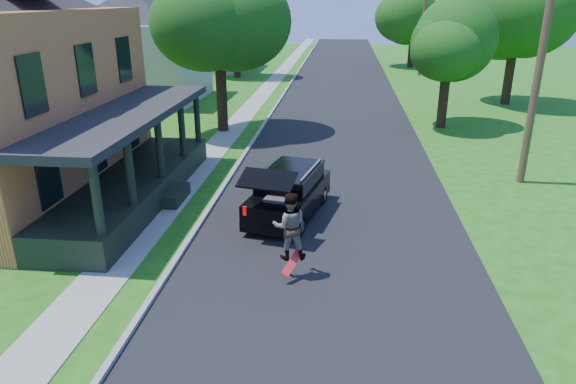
# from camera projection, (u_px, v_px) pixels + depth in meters

# --- Properties ---
(ground) EXTENTS (140.00, 140.00, 0.00)m
(ground) POSITION_uv_depth(u_px,v_px,m) (327.00, 310.00, 11.50)
(ground) COLOR #1E5911
(ground) RESTS_ON ground
(street) EXTENTS (8.00, 120.00, 0.02)m
(street) POSITION_uv_depth(u_px,v_px,m) (339.00, 117.00, 30.09)
(street) COLOR black
(street) RESTS_ON ground
(curb) EXTENTS (0.15, 120.00, 0.12)m
(curb) POSITION_uv_depth(u_px,v_px,m) (271.00, 115.00, 30.49)
(curb) COLOR gray
(curb) RESTS_ON ground
(sidewalk) EXTENTS (1.30, 120.00, 0.03)m
(sidewalk) POSITION_uv_depth(u_px,v_px,m) (245.00, 115.00, 30.64)
(sidewalk) COLOR gray
(sidewalk) RESTS_ON ground
(front_walk) EXTENTS (6.50, 1.20, 0.03)m
(front_walk) POSITION_uv_depth(u_px,v_px,m) (62.00, 197.00, 18.01)
(front_walk) COLOR gray
(front_walk) RESTS_ON ground
(neighbor_house_mid) EXTENTS (12.78, 12.78, 8.30)m
(neighbor_house_mid) POSITION_uv_depth(u_px,v_px,m) (136.00, 36.00, 33.65)
(neighbor_house_mid) COLOR #BAB7A5
(neighbor_house_mid) RESTS_ON ground
(neighbor_house_far) EXTENTS (12.78, 12.78, 8.30)m
(neighbor_house_far) POSITION_uv_depth(u_px,v_px,m) (200.00, 24.00, 48.52)
(neighbor_house_far) COLOR #BAB7A5
(neighbor_house_far) RESTS_ON ground
(black_suv) EXTENTS (2.50, 4.64, 2.05)m
(black_suv) POSITION_uv_depth(u_px,v_px,m) (289.00, 193.00, 16.20)
(black_suv) COLOR black
(black_suv) RESTS_ON ground
(skateboarder) EXTENTS (0.94, 0.79, 1.73)m
(skateboarder) POSITION_uv_depth(u_px,v_px,m) (290.00, 226.00, 12.51)
(skateboarder) COLOR black
(skateboarder) RESTS_ON ground
(skateboard) EXTENTS (0.50, 0.60, 0.52)m
(skateboard) POSITION_uv_depth(u_px,v_px,m) (292.00, 263.00, 12.57)
(skateboard) COLOR red
(skateboard) RESTS_ON ground
(tree_left_mid) EXTENTS (7.12, 6.89, 8.64)m
(tree_left_mid) POSITION_uv_depth(u_px,v_px,m) (217.00, 18.00, 24.97)
(tree_left_mid) COLOR black
(tree_left_mid) RESTS_ON ground
(tree_left_far) EXTENTS (6.77, 6.41, 8.14)m
(tree_left_far) POSITION_uv_depth(u_px,v_px,m) (235.00, 13.00, 43.14)
(tree_left_far) COLOR black
(tree_left_far) RESTS_ON ground
(tree_right_near) EXTENTS (4.51, 4.40, 6.93)m
(tree_right_near) POSITION_uv_depth(u_px,v_px,m) (449.00, 38.00, 26.12)
(tree_right_near) COLOR black
(tree_right_near) RESTS_ON ground
(tree_right_mid) EXTENTS (6.96, 6.96, 9.83)m
(tree_right_mid) POSITION_uv_depth(u_px,v_px,m) (519.00, 2.00, 31.62)
(tree_right_mid) COLOR black
(tree_right_mid) RESTS_ON ground
(tree_right_far) EXTENTS (6.23, 5.98, 8.58)m
(tree_right_far) POSITION_uv_depth(u_px,v_px,m) (414.00, 9.00, 49.49)
(tree_right_far) COLOR black
(tree_right_far) RESTS_ON ground
(utility_pole_near) EXTENTS (1.70, 0.38, 9.42)m
(utility_pole_near) POSITION_uv_depth(u_px,v_px,m) (542.00, 50.00, 17.75)
(utility_pole_near) COLOR #503325
(utility_pole_near) RESTS_ON ground
(utility_pole_far) EXTENTS (1.68, 0.44, 10.22)m
(utility_pole_far) POSITION_uv_depth(u_px,v_px,m) (424.00, 14.00, 44.22)
(utility_pole_far) COLOR #503325
(utility_pole_far) RESTS_ON ground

